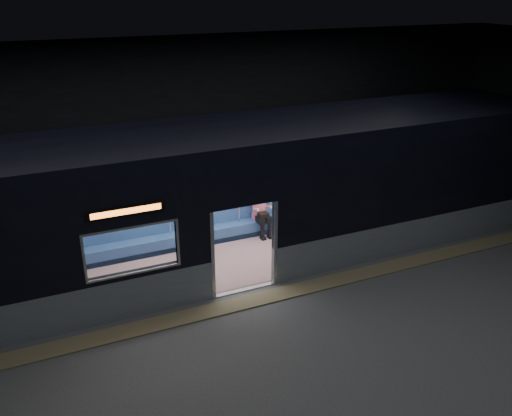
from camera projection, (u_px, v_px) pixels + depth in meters
station_floor at (264, 314)px, 11.29m from camera, size 24.00×14.00×0.01m
station_envelope at (265, 144)px, 9.86m from camera, size 24.00×14.00×5.00m
tactile_strip at (254, 300)px, 11.74m from camera, size 22.80×0.50×0.03m
metro_car at (219, 192)px, 12.71m from camera, size 18.00×3.04×3.35m
passenger at (261, 207)px, 14.54m from camera, size 0.42×0.70×1.37m
handbag at (263, 215)px, 14.39m from camera, size 0.30×0.28×0.13m
transit_map at (294, 174)px, 14.97m from camera, size 0.98×0.03×0.64m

